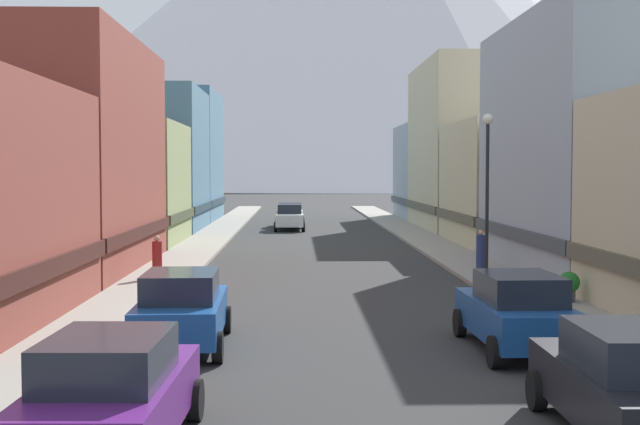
{
  "coord_description": "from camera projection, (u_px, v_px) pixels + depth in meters",
  "views": [
    {
      "loc": [
        -1.18,
        -6.88,
        4.07
      ],
      "look_at": [
        0.19,
        39.89,
        1.71
      ],
      "focal_mm": 46.54,
      "sensor_mm": 36.0,
      "label": 1
    }
  ],
  "objects": [
    {
      "name": "mountain_backdrop",
      "position": [
        361.0,
        12.0,
        264.48
      ],
      "size": [
        241.38,
        241.38,
        109.69
      ],
      "primitive_type": "cone",
      "color": "silver",
      "rests_on": "ground"
    },
    {
      "name": "storefront_left_2",
      "position": [
        40.0,
        160.0,
        33.42
      ],
      "size": [
        8.28,
        13.26,
        9.35
      ],
      "color": "brown",
      "rests_on": "ground"
    },
    {
      "name": "car_left_1",
      "position": [
        182.0,
        309.0,
        19.01
      ],
      "size": [
        2.17,
        4.45,
        1.78
      ],
      "color": "#19478C",
      "rests_on": "ground"
    },
    {
      "name": "car_left_0",
      "position": [
        111.0,
        394.0,
        11.76
      ],
      "size": [
        2.19,
        4.46,
        1.78
      ],
      "color": "#591E72",
      "rests_on": "ground"
    },
    {
      "name": "car_right_0",
      "position": [
        630.0,
        384.0,
        12.35
      ],
      "size": [
        2.14,
        4.44,
        1.78
      ],
      "color": "black",
      "rests_on": "ground"
    },
    {
      "name": "car_driving_1",
      "position": [
        290.0,
        217.0,
        56.75
      ],
      "size": [
        2.06,
        4.4,
        1.78
      ],
      "color": "silver",
      "rests_on": "ground"
    },
    {
      "name": "car_driving_0",
      "position": [
        290.0,
        214.0,
        60.09
      ],
      "size": [
        2.06,
        4.4,
        1.78
      ],
      "color": "silver",
      "rests_on": "ground"
    },
    {
      "name": "pedestrian_1",
      "position": [
        157.0,
        259.0,
        30.27
      ],
      "size": [
        0.36,
        0.36,
        1.56
      ],
      "color": "maroon",
      "rests_on": "sidewalk_left"
    },
    {
      "name": "sidewalk_left",
      "position": [
        196.0,
        250.0,
        41.86
      ],
      "size": [
        2.5,
        100.0,
        0.15
      ],
      "primitive_type": "cube",
      "color": "gray",
      "rests_on": "ground"
    },
    {
      "name": "storefront_left_5",
      "position": [
        170.0,
        159.0,
        66.7
      ],
      "size": [
        7.96,
        11.52,
        10.38
      ],
      "color": "slate",
      "rests_on": "ground"
    },
    {
      "name": "streetlamp_right",
      "position": [
        487.0,
        173.0,
        28.2
      ],
      "size": [
        0.36,
        0.36,
        5.86
      ],
      "color": "black",
      "rests_on": "sidewalk_right"
    },
    {
      "name": "storefront_left_3",
      "position": [
        121.0,
        186.0,
        45.36
      ],
      "size": [
        6.81,
        9.31,
        6.68
      ],
      "color": "#8C9966",
      "rests_on": "ground"
    },
    {
      "name": "potted_plant_0",
      "position": [
        569.0,
        284.0,
        24.78
      ],
      "size": [
        0.64,
        0.64,
        0.91
      ],
      "color": "#4C4C51",
      "rests_on": "sidewalk_right"
    },
    {
      "name": "storefront_right_3",
      "position": [
        540.0,
        186.0,
        45.07
      ],
      "size": [
        9.55,
        10.47,
        6.72
      ],
      "color": "beige",
      "rests_on": "ground"
    },
    {
      "name": "pedestrian_0",
      "position": [
        481.0,
        251.0,
        33.28
      ],
      "size": [
        0.36,
        0.36,
        1.55
      ],
      "color": "navy",
      "rests_on": "sidewalk_right"
    },
    {
      "name": "sidewalk_right",
      "position": [
        441.0,
        249.0,
        42.23
      ],
      "size": [
        2.5,
        100.0,
        0.15
      ],
      "primitive_type": "cube",
      "color": "gray",
      "rests_on": "ground"
    },
    {
      "name": "storefront_right_5",
      "position": [
        436.0,
        174.0,
        69.2
      ],
      "size": [
        6.42,
        9.87,
        7.85
      ],
      "color": "#99A5B2",
      "rests_on": "ground"
    },
    {
      "name": "storefront_right_4",
      "position": [
        465.0,
        149.0,
        57.38
      ],
      "size": [
        6.44,
        13.59,
        11.48
      ],
      "color": "beige",
      "rests_on": "ground"
    },
    {
      "name": "storefront_left_4",
      "position": [
        128.0,
        163.0,
        55.58
      ],
      "size": [
        10.22,
        10.22,
        9.55
      ],
      "color": "slate",
      "rests_on": "ground"
    },
    {
      "name": "car_right_1",
      "position": [
        517.0,
        312.0,
        18.65
      ],
      "size": [
        2.14,
        4.44,
        1.78
      ],
      "color": "#19478C",
      "rests_on": "ground"
    }
  ]
}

